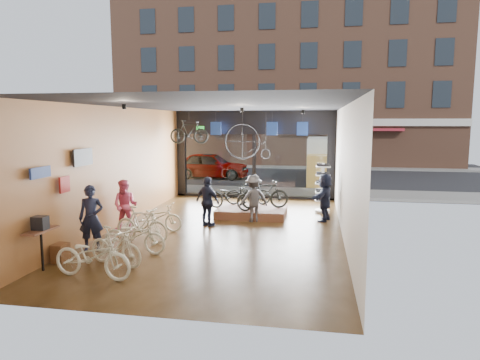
% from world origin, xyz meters
% --- Properties ---
extents(ground_plane, '(7.00, 12.00, 0.04)m').
position_xyz_m(ground_plane, '(0.00, 0.00, -0.02)').
color(ground_plane, black).
rests_on(ground_plane, ground).
extents(ceiling, '(7.00, 12.00, 0.04)m').
position_xyz_m(ceiling, '(0.00, 0.00, 3.82)').
color(ceiling, black).
rests_on(ceiling, ground).
extents(wall_left, '(0.04, 12.00, 3.80)m').
position_xyz_m(wall_left, '(-3.52, 0.00, 1.90)').
color(wall_left, '#A46335').
rests_on(wall_left, ground).
extents(wall_right, '(0.04, 12.00, 3.80)m').
position_xyz_m(wall_right, '(3.52, 0.00, 1.90)').
color(wall_right, beige).
rests_on(wall_right, ground).
extents(wall_back, '(7.00, 0.04, 3.80)m').
position_xyz_m(wall_back, '(0.00, -6.02, 1.90)').
color(wall_back, beige).
rests_on(wall_back, ground).
extents(storefront, '(7.00, 0.26, 3.80)m').
position_xyz_m(storefront, '(0.00, 6.00, 1.90)').
color(storefront, black).
rests_on(storefront, ground).
extents(exit_sign, '(0.35, 0.06, 0.18)m').
position_xyz_m(exit_sign, '(-2.40, 5.88, 3.05)').
color(exit_sign, '#198C26').
rests_on(exit_sign, storefront).
extents(street_road, '(30.00, 18.00, 0.02)m').
position_xyz_m(street_road, '(0.00, 15.00, -0.01)').
color(street_road, black).
rests_on(street_road, ground).
extents(sidewalk_near, '(30.00, 2.40, 0.12)m').
position_xyz_m(sidewalk_near, '(0.00, 7.20, 0.06)').
color(sidewalk_near, slate).
rests_on(sidewalk_near, ground).
extents(sidewalk_far, '(30.00, 2.00, 0.12)m').
position_xyz_m(sidewalk_far, '(0.00, 19.00, 0.06)').
color(sidewalk_far, slate).
rests_on(sidewalk_far, ground).
extents(opposite_building, '(26.00, 5.00, 14.00)m').
position_xyz_m(opposite_building, '(0.00, 21.50, 7.00)').
color(opposite_building, brown).
rests_on(opposite_building, ground).
extents(street_car, '(4.54, 1.83, 1.55)m').
position_xyz_m(street_car, '(-3.51, 12.00, 0.77)').
color(street_car, gray).
rests_on(street_car, street_road).
extents(box_truck, '(2.06, 6.18, 2.43)m').
position_xyz_m(box_truck, '(3.23, 11.00, 1.22)').
color(box_truck, silver).
rests_on(box_truck, street_road).
extents(floor_bike_0, '(1.91, 0.85, 0.97)m').
position_xyz_m(floor_bike_0, '(-1.96, -4.45, 0.49)').
color(floor_bike_0, beige).
rests_on(floor_bike_0, ground_plane).
extents(floor_bike_1, '(1.58, 0.86, 0.92)m').
position_xyz_m(floor_bike_1, '(-1.85, -3.60, 0.46)').
color(floor_bike_1, beige).
rests_on(floor_bike_1, ground_plane).
extents(floor_bike_2, '(1.76, 0.76, 0.90)m').
position_xyz_m(floor_bike_2, '(-1.82, -2.61, 0.45)').
color(floor_bike_2, beige).
rests_on(floor_bike_2, ground_plane).
extents(floor_bike_3, '(1.72, 0.78, 1.00)m').
position_xyz_m(floor_bike_3, '(-2.05, -1.62, 0.50)').
color(floor_bike_3, beige).
rests_on(floor_bike_3, ground_plane).
extents(floor_bike_4, '(1.70, 0.75, 0.87)m').
position_xyz_m(floor_bike_4, '(-2.09, -0.37, 0.43)').
color(floor_bike_4, beige).
rests_on(floor_bike_4, ground_plane).
extents(display_platform, '(2.40, 1.80, 0.30)m').
position_xyz_m(display_platform, '(0.48, 2.20, 0.15)').
color(display_platform, '#532E1E').
rests_on(display_platform, ground_plane).
extents(display_bike_left, '(1.85, 1.14, 0.92)m').
position_xyz_m(display_bike_left, '(-0.23, 1.77, 0.76)').
color(display_bike_left, black).
rests_on(display_bike_left, display_platform).
extents(display_bike_mid, '(1.76, 0.99, 1.02)m').
position_xyz_m(display_bike_mid, '(0.94, 2.14, 0.81)').
color(display_bike_mid, black).
rests_on(display_bike_mid, display_platform).
extents(display_bike_right, '(1.71, 0.83, 0.86)m').
position_xyz_m(display_bike_right, '(0.26, 2.76, 0.73)').
color(display_bike_right, black).
rests_on(display_bike_right, display_platform).
extents(customer_0, '(0.72, 0.57, 1.72)m').
position_xyz_m(customer_0, '(-3.00, -2.61, 0.86)').
color(customer_0, '#161C33').
rests_on(customer_0, ground_plane).
extents(customer_1, '(0.81, 0.65, 1.59)m').
position_xyz_m(customer_1, '(-3.00, -0.60, 0.80)').
color(customer_1, '#CC4C72').
rests_on(customer_1, ground_plane).
extents(customer_2, '(1.01, 0.79, 1.60)m').
position_xyz_m(customer_2, '(-0.69, 0.46, 0.80)').
color(customer_2, '#161C33').
rests_on(customer_2, ground_plane).
extents(customer_3, '(1.17, 1.01, 1.57)m').
position_xyz_m(customer_3, '(0.66, 1.35, 0.79)').
color(customer_3, '#3F3F44').
rests_on(customer_3, ground_plane).
extents(customer_5, '(0.90, 1.57, 1.62)m').
position_xyz_m(customer_5, '(3.00, 1.90, 0.81)').
color(customer_5, '#161C33').
rests_on(customer_5, ground_plane).
extents(sunglasses_rack, '(0.56, 0.47, 1.82)m').
position_xyz_m(sunglasses_rack, '(2.95, 3.31, 0.91)').
color(sunglasses_rack, white).
rests_on(sunglasses_rack, ground_plane).
extents(wall_merch, '(0.40, 2.40, 2.60)m').
position_xyz_m(wall_merch, '(-3.38, -3.50, 1.30)').
color(wall_merch, navy).
rests_on(wall_merch, wall_left).
extents(penny_farthing, '(1.80, 0.06, 1.44)m').
position_xyz_m(penny_farthing, '(0.04, 4.45, 2.50)').
color(penny_farthing, black).
rests_on(penny_farthing, ceiling).
extents(hung_bike, '(1.61, 0.55, 0.95)m').
position_xyz_m(hung_bike, '(-2.41, 4.20, 2.93)').
color(hung_bike, black).
rests_on(hung_bike, ceiling).
extents(jersey_left, '(0.45, 0.03, 0.55)m').
position_xyz_m(jersey_left, '(-1.54, 5.20, 3.05)').
color(jersey_left, '#1E3F99').
rests_on(jersey_left, ceiling).
extents(jersey_mid, '(0.45, 0.03, 0.55)m').
position_xyz_m(jersey_mid, '(0.85, 5.20, 3.05)').
color(jersey_mid, '#1E3F99').
rests_on(jersey_mid, ceiling).
extents(jersey_right, '(0.45, 0.03, 0.55)m').
position_xyz_m(jersey_right, '(2.10, 5.20, 3.05)').
color(jersey_right, '#1E3F99').
rests_on(jersey_right, ceiling).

